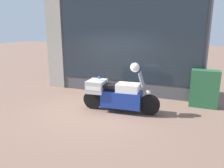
{
  "coord_description": "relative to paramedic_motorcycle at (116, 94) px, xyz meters",
  "views": [
    {
      "loc": [
        2.94,
        -6.1,
        2.54
      ],
      "look_at": [
        0.31,
        0.49,
        0.73
      ],
      "focal_mm": 35.0,
      "sensor_mm": 36.0,
      "label": 1
    }
  ],
  "objects": [
    {
      "name": "paramedic_motorcycle",
      "position": [
        0.0,
        0.0,
        0.0
      ],
      "size": [
        2.44,
        0.73,
        1.29
      ],
      "rotation": [
        0.0,
        0.0,
        0.08
      ],
      "color": "black",
      "rests_on": "ground"
    },
    {
      "name": "ground_plane",
      "position": [
        -0.65,
        0.02,
        -0.55
      ],
      "size": [
        60.0,
        60.0,
        0.0
      ],
      "primitive_type": "plane",
      "color": "#7A5B4C"
    },
    {
      "name": "shop_building",
      "position": [
        -1.02,
        2.01,
        1.51
      ],
      "size": [
        6.44,
        0.55,
        4.11
      ],
      "color": "#424247",
      "rests_on": "ground"
    },
    {
      "name": "white_helmet",
      "position": [
        0.57,
        0.05,
        0.88
      ],
      "size": [
        0.28,
        0.28,
        0.28
      ],
      "primitive_type": "sphere",
      "color": "white",
      "rests_on": "paramedic_motorcycle"
    },
    {
      "name": "utility_cabinet",
      "position": [
        2.55,
        1.47,
        0.07
      ],
      "size": [
        0.88,
        0.43,
        1.24
      ],
      "primitive_type": "cube",
      "color": "#235633",
      "rests_on": "ground"
    },
    {
      "name": "window_display",
      "position": [
        -0.35,
        2.05,
        -0.07
      ],
      "size": [
        5.23,
        0.3,
        2.05
      ],
      "color": "slate",
      "rests_on": "ground"
    }
  ]
}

